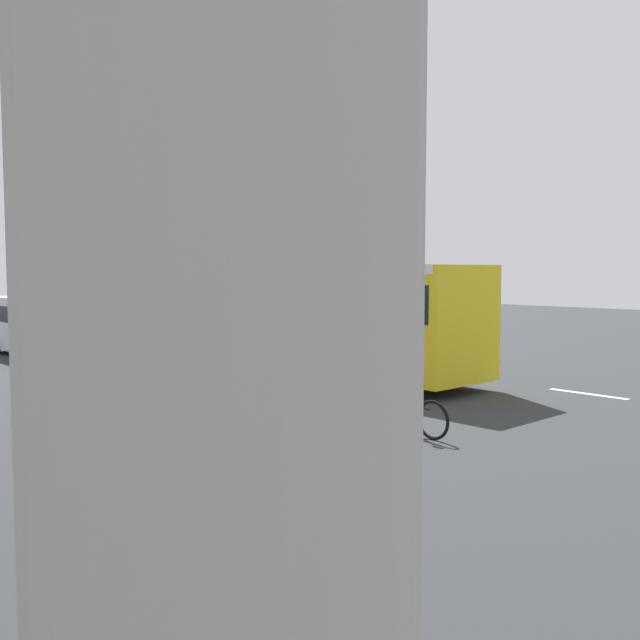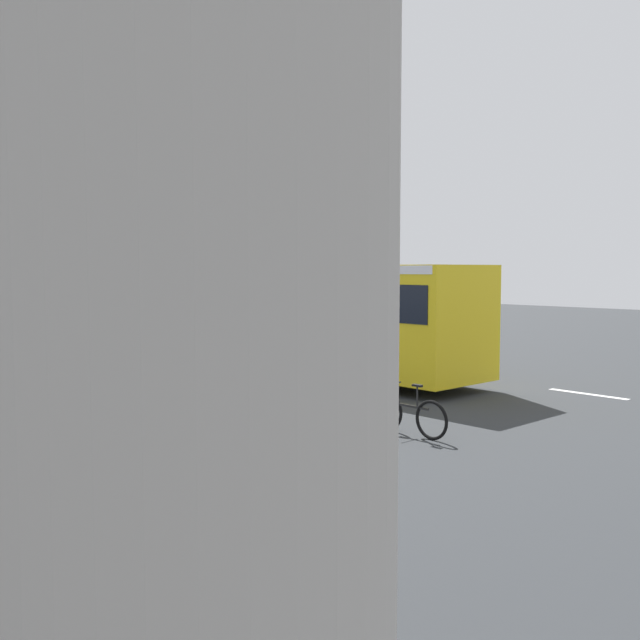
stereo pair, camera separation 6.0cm
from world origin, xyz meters
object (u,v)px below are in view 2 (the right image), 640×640
(bicycle_black, at_px, (409,415))
(parked_van, at_px, (39,322))
(city_bus, at_px, (308,309))
(pedestrian, at_px, (319,328))
(traffic_sign, at_px, (418,308))

(bicycle_black, bearing_deg, parked_van, 1.51)
(city_bus, distance_m, parked_van, 10.43)
(pedestrian, bearing_deg, city_bus, 134.45)
(parked_van, bearing_deg, pedestrian, -125.46)
(traffic_sign, bearing_deg, parked_van, 30.78)
(traffic_sign, bearing_deg, bicycle_black, 128.74)
(bicycle_black, bearing_deg, traffic_sign, -51.26)
(city_bus, height_order, parked_van, city_bus)
(bicycle_black, relative_size, pedestrian, 0.99)
(city_bus, xyz_separation_m, parked_van, (9.43, 4.39, -0.70))
(parked_van, xyz_separation_m, bicycle_black, (-16.70, -0.44, -0.81))
(city_bus, bearing_deg, parked_van, 24.96)
(pedestrian, bearing_deg, parked_van, 54.54)
(city_bus, relative_size, parked_van, 2.40)
(bicycle_black, relative_size, traffic_sign, 0.63)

